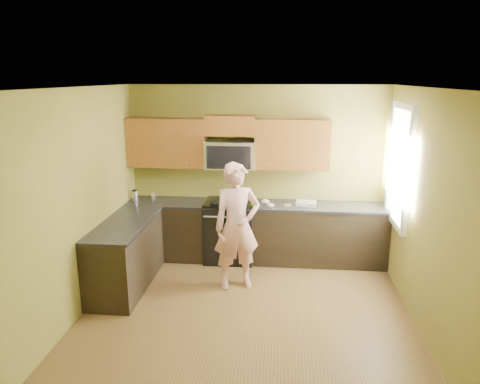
# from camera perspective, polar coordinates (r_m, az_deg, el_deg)

# --- Properties ---
(floor) EXTENTS (4.00, 4.00, 0.00)m
(floor) POSITION_cam_1_polar(r_m,az_deg,el_deg) (5.68, 0.77, -15.22)
(floor) COLOR brown
(floor) RESTS_ON ground
(ceiling) EXTENTS (4.00, 4.00, 0.00)m
(ceiling) POSITION_cam_1_polar(r_m,az_deg,el_deg) (4.93, 0.87, 13.16)
(ceiling) COLOR white
(ceiling) RESTS_ON ground
(wall_back) EXTENTS (4.00, 0.00, 4.00)m
(wall_back) POSITION_cam_1_polar(r_m,az_deg,el_deg) (7.08, 2.16, 2.55)
(wall_back) COLOR olive
(wall_back) RESTS_ON ground
(wall_front) EXTENTS (4.00, 0.00, 4.00)m
(wall_front) POSITION_cam_1_polar(r_m,az_deg,el_deg) (3.29, -2.14, -11.98)
(wall_front) COLOR olive
(wall_front) RESTS_ON ground
(wall_left) EXTENTS (0.00, 4.00, 4.00)m
(wall_left) POSITION_cam_1_polar(r_m,az_deg,el_deg) (5.67, -19.79, -1.37)
(wall_left) COLOR olive
(wall_left) RESTS_ON ground
(wall_right) EXTENTS (0.00, 4.00, 4.00)m
(wall_right) POSITION_cam_1_polar(r_m,az_deg,el_deg) (5.37, 22.62, -2.48)
(wall_right) COLOR olive
(wall_right) RESTS_ON ground
(cabinet_back_run) EXTENTS (4.00, 0.60, 0.88)m
(cabinet_back_run) POSITION_cam_1_polar(r_m,az_deg,el_deg) (7.04, 1.94, -5.22)
(cabinet_back_run) COLOR black
(cabinet_back_run) RESTS_ON floor
(cabinet_left_run) EXTENTS (0.60, 1.60, 0.88)m
(cabinet_left_run) POSITION_cam_1_polar(r_m,az_deg,el_deg) (6.36, -14.34, -7.89)
(cabinet_left_run) COLOR black
(cabinet_left_run) RESTS_ON floor
(countertop_back) EXTENTS (4.00, 0.62, 0.04)m
(countertop_back) POSITION_cam_1_polar(r_m,az_deg,el_deg) (6.89, 1.97, -1.65)
(countertop_back) COLOR black
(countertop_back) RESTS_ON cabinet_back_run
(countertop_left) EXTENTS (0.62, 1.60, 0.04)m
(countertop_left) POSITION_cam_1_polar(r_m,az_deg,el_deg) (6.20, -14.51, -3.96)
(countertop_left) COLOR black
(countertop_left) RESTS_ON cabinet_left_run
(stove) EXTENTS (0.76, 0.65, 0.95)m
(stove) POSITION_cam_1_polar(r_m,az_deg,el_deg) (7.04, -1.33, -4.92)
(stove) COLOR black
(stove) RESTS_ON floor
(microwave) EXTENTS (0.76, 0.40, 0.42)m
(microwave) POSITION_cam_1_polar(r_m,az_deg,el_deg) (6.90, -1.25, 3.09)
(microwave) COLOR silver
(microwave) RESTS_ON wall_back
(upper_cab_left) EXTENTS (1.22, 0.33, 0.75)m
(upper_cab_left) POSITION_cam_1_polar(r_m,az_deg,el_deg) (7.12, -9.17, 3.26)
(upper_cab_left) COLOR brown
(upper_cab_left) RESTS_ON wall_back
(upper_cab_right) EXTENTS (1.12, 0.33, 0.75)m
(upper_cab_right) POSITION_cam_1_polar(r_m,az_deg,el_deg) (6.89, 6.58, 2.97)
(upper_cab_right) COLOR brown
(upper_cab_right) RESTS_ON wall_back
(upper_cab_over_mw) EXTENTS (0.76, 0.33, 0.30)m
(upper_cab_over_mw) POSITION_cam_1_polar(r_m,az_deg,el_deg) (6.84, -1.25, 8.49)
(upper_cab_over_mw) COLOR brown
(upper_cab_over_mw) RESTS_ON wall_back
(window) EXTENTS (0.06, 1.06, 1.66)m
(window) POSITION_cam_1_polar(r_m,az_deg,el_deg) (6.42, 19.69, 3.19)
(window) COLOR white
(window) RESTS_ON wall_right
(woman) EXTENTS (0.74, 0.62, 1.73)m
(woman) POSITION_cam_1_polar(r_m,az_deg,el_deg) (6.02, -0.38, -4.39)
(woman) COLOR #D8726C
(woman) RESTS_ON floor
(frying_pan) EXTENTS (0.35, 0.54, 0.07)m
(frying_pan) POSITION_cam_1_polar(r_m,az_deg,el_deg) (6.67, -2.59, -1.76)
(frying_pan) COLOR black
(frying_pan) RESTS_ON stove
(butter_tub) EXTENTS (0.14, 0.14, 0.08)m
(butter_tub) POSITION_cam_1_polar(r_m,az_deg,el_deg) (6.72, 1.81, -1.88)
(butter_tub) COLOR yellow
(butter_tub) RESTS_ON countertop_back
(toast_slice) EXTENTS (0.13, 0.13, 0.01)m
(toast_slice) POSITION_cam_1_polar(r_m,az_deg,el_deg) (6.83, 6.07, -1.64)
(toast_slice) COLOR #B27F47
(toast_slice) RESTS_ON countertop_back
(napkin_a) EXTENTS (0.11, 0.12, 0.06)m
(napkin_a) POSITION_cam_1_polar(r_m,az_deg,el_deg) (6.70, 3.91, -1.71)
(napkin_a) COLOR silver
(napkin_a) RESTS_ON countertop_back
(napkin_b) EXTENTS (0.16, 0.17, 0.07)m
(napkin_b) POSITION_cam_1_polar(r_m,az_deg,el_deg) (6.89, 3.28, -1.20)
(napkin_b) COLOR silver
(napkin_b) RESTS_ON countertop_back
(dish_towel) EXTENTS (0.33, 0.28, 0.05)m
(dish_towel) POSITION_cam_1_polar(r_m,az_deg,el_deg) (6.88, 8.43, -1.43)
(dish_towel) COLOR silver
(dish_towel) RESTS_ON countertop_back
(travel_mug) EXTENTS (0.08, 0.08, 0.17)m
(travel_mug) POSITION_cam_1_polar(r_m,az_deg,el_deg) (7.24, -13.21, -1.06)
(travel_mug) COLOR silver
(travel_mug) RESTS_ON countertop_back
(glass_a) EXTENTS (0.08, 0.08, 0.12)m
(glass_a) POSITION_cam_1_polar(r_m,az_deg,el_deg) (7.19, -10.96, -0.56)
(glass_a) COLOR silver
(glass_a) RESTS_ON countertop_back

